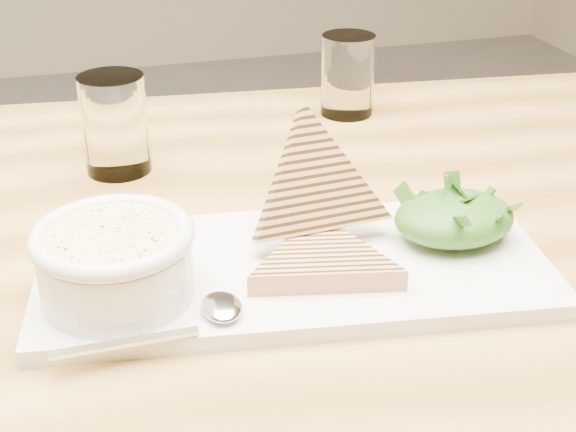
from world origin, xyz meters
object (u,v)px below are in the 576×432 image
object	(u,v)px
soup_bowl	(116,270)
glass_near	(115,124)
table_top	(251,258)
glass_far	(348,75)
platter	(294,269)

from	to	relation	value
soup_bowl	glass_near	size ratio (longest dim) A/B	1.12
table_top	glass_near	size ratio (longest dim) A/B	11.63
soup_bowl	glass_far	bearing A→B (deg)	48.93
table_top	soup_bowl	xyz separation A→B (m)	(-0.13, -0.09, 0.06)
platter	glass_far	size ratio (longest dim) A/B	4.21
soup_bowl	table_top	bearing A→B (deg)	33.17
platter	glass_near	xyz separation A→B (m)	(-0.13, 0.27, 0.05)
platter	glass_near	bearing A→B (deg)	115.11
table_top	glass_near	bearing A→B (deg)	118.14
glass_near	platter	bearing A→B (deg)	-64.89
soup_bowl	glass_near	world-z (taller)	glass_near
table_top	platter	bearing A→B (deg)	-73.71
table_top	glass_near	xyz separation A→B (m)	(-0.11, 0.20, 0.08)
platter	glass_near	size ratio (longest dim) A/B	4.02
platter	glass_far	xyz separation A→B (m)	(0.18, 0.37, 0.04)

